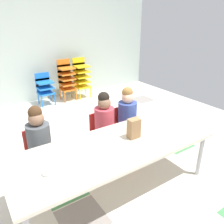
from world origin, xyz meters
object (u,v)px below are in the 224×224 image
(donut_powdered_on_plate, at_px, (47,172))
(seated_child_near_camera, at_px, (39,137))
(craft_table, at_px, (115,148))
(seated_child_middle_seat, at_px, (104,119))
(kid_chair_blue_stack, at_px, (45,87))
(paper_bag_brown, at_px, (134,128))
(paper_plate_center_table, at_px, (77,164))
(seated_child_far_right, at_px, (127,113))
(kid_chair_orange_stack, at_px, (66,78))
(kid_chair_yellow_stack, at_px, (81,76))
(paper_plate_near_edge, at_px, (48,174))

(donut_powdered_on_plate, bearing_deg, seated_child_near_camera, 79.06)
(craft_table, xyz_separation_m, seated_child_middle_seat, (0.27, 0.64, 0.02))
(craft_table, bearing_deg, kid_chair_blue_stack, 85.18)
(paper_bag_brown, xyz_separation_m, paper_plate_center_table, (-0.73, -0.10, -0.11))
(seated_child_far_right, height_order, paper_bag_brown, seated_child_far_right)
(seated_child_far_right, relative_size, paper_bag_brown, 4.17)
(kid_chair_orange_stack, height_order, paper_plate_center_table, kid_chair_orange_stack)
(seated_child_near_camera, distance_m, kid_chair_yellow_stack, 2.98)
(seated_child_near_camera, bearing_deg, kid_chair_blue_stack, 70.65)
(kid_chair_orange_stack, distance_m, paper_bag_brown, 3.09)
(seated_child_middle_seat, xyz_separation_m, paper_plate_center_table, (-0.73, -0.72, 0.02))
(kid_chair_orange_stack, height_order, paper_bag_brown, kid_chair_orange_stack)
(kid_chair_blue_stack, bearing_deg, donut_powdered_on_plate, -107.50)
(kid_chair_yellow_stack, height_order, paper_plate_center_table, kid_chair_yellow_stack)
(seated_child_far_right, relative_size, donut_powdered_on_plate, 8.85)
(paper_bag_brown, distance_m, donut_powdered_on_plate, 1.00)
(seated_child_middle_seat, distance_m, kid_chair_blue_stack, 2.42)
(craft_table, bearing_deg, kid_chair_yellow_stack, 69.56)
(seated_child_near_camera, height_order, kid_chair_yellow_stack, seated_child_near_camera)
(seated_child_far_right, bearing_deg, paper_plate_center_table, -147.19)
(seated_child_middle_seat, relative_size, seated_child_far_right, 1.00)
(paper_plate_near_edge, height_order, donut_powdered_on_plate, donut_powdered_on_plate)
(seated_child_middle_seat, bearing_deg, seated_child_near_camera, 180.00)
(kid_chair_yellow_stack, distance_m, paper_bag_brown, 3.17)
(paper_plate_near_edge, distance_m, paper_plate_center_table, 0.26)
(paper_bag_brown, relative_size, paper_plate_center_table, 1.22)
(paper_plate_near_edge, bearing_deg, kid_chair_yellow_stack, 59.16)
(seated_child_far_right, relative_size, paper_plate_center_table, 5.10)
(kid_chair_blue_stack, xyz_separation_m, donut_powdered_on_plate, (-0.99, -3.13, 0.20))
(seated_child_near_camera, distance_m, seated_child_middle_seat, 0.86)
(kid_chair_orange_stack, bearing_deg, paper_plate_center_table, -111.48)
(seated_child_far_right, bearing_deg, paper_bag_brown, -121.66)
(seated_child_middle_seat, height_order, paper_plate_center_table, seated_child_middle_seat)
(craft_table, height_order, seated_child_middle_seat, seated_child_middle_seat)
(seated_child_near_camera, relative_size, donut_powdered_on_plate, 8.85)
(seated_child_near_camera, bearing_deg, kid_chair_yellow_stack, 54.42)
(kid_chair_yellow_stack, bearing_deg, paper_plate_near_edge, -120.84)
(kid_chair_blue_stack, xyz_separation_m, paper_plate_center_table, (-0.72, -3.14, 0.18))
(paper_bag_brown, bearing_deg, donut_powdered_on_plate, -174.86)
(seated_child_far_right, bearing_deg, paper_plate_near_edge, -152.72)
(kid_chair_yellow_stack, bearing_deg, paper_plate_center_table, -117.10)
(kid_chair_orange_stack, xyz_separation_m, donut_powdered_on_plate, (-1.50, -3.13, 0.08))
(seated_child_middle_seat, distance_m, paper_plate_near_edge, 1.22)
(kid_chair_yellow_stack, relative_size, paper_bag_brown, 4.18)
(seated_child_near_camera, bearing_deg, seated_child_far_right, 0.00)
(paper_bag_brown, xyz_separation_m, donut_powdered_on_plate, (-0.99, -0.09, -0.09))
(seated_child_near_camera, height_order, kid_chair_orange_stack, seated_child_near_camera)
(kid_chair_orange_stack, bearing_deg, craft_table, -104.11)
(donut_powdered_on_plate, bearing_deg, kid_chair_yellow_stack, 59.16)
(seated_child_far_right, bearing_deg, seated_child_near_camera, 180.00)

